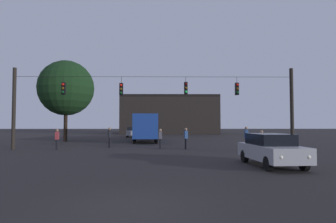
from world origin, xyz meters
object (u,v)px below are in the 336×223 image
at_px(city_bus, 145,125).
at_px(car_near_right, 271,149).
at_px(pedestrian_crossing_left, 262,140).
at_px(pedestrian_crossing_center, 160,138).
at_px(pedestrian_crossing_right, 186,137).
at_px(pedestrian_trailing, 57,138).
at_px(pedestrian_near_bus, 110,136).
at_px(tree_left_silhouette, 66,88).
at_px(pedestrian_far_side, 246,136).
at_px(car_far_left, 133,132).

height_order(city_bus, car_near_right, city_bus).
xyz_separation_m(pedestrian_crossing_left, pedestrian_crossing_center, (-6.90, 3.62, 0.02)).
distance_m(car_near_right, pedestrian_crossing_left, 5.99).
xyz_separation_m(pedestrian_crossing_right, pedestrian_trailing, (-9.97, -0.61, -0.04)).
relative_size(pedestrian_crossing_right, pedestrian_trailing, 1.04).
distance_m(pedestrian_crossing_right, pedestrian_near_bus, 6.44).
bearing_deg(pedestrian_near_bus, car_near_right, -47.62).
distance_m(car_near_right, tree_left_silhouette, 25.73).
distance_m(pedestrian_crossing_center, pedestrian_trailing, 7.98).
height_order(pedestrian_near_bus, pedestrian_far_side, pedestrian_far_side).
relative_size(car_far_left, pedestrian_crossing_right, 2.67).
height_order(pedestrian_crossing_center, tree_left_silhouette, tree_left_silhouette).
bearing_deg(tree_left_silhouette, pedestrian_crossing_center, -41.84).
xyz_separation_m(city_bus, pedestrian_crossing_center, (1.91, -10.35, -0.97)).
xyz_separation_m(car_near_right, pedestrian_crossing_left, (1.53, 5.79, 0.08)).
distance_m(car_near_right, car_far_left, 31.06).
relative_size(city_bus, pedestrian_trailing, 6.98).
bearing_deg(tree_left_silhouette, car_near_right, -49.66).
bearing_deg(city_bus, tree_left_silhouette, -176.44).
bearing_deg(car_far_left, city_bus, -75.68).
bearing_deg(pedestrian_crossing_center, tree_left_silhouette, 138.16).
bearing_deg(tree_left_silhouette, pedestrian_far_side, -31.17).
height_order(pedestrian_crossing_center, pedestrian_far_side, pedestrian_far_side).
xyz_separation_m(pedestrian_far_side, tree_left_silhouette, (-17.59, 10.64, 5.05)).
distance_m(city_bus, car_near_right, 21.08).
distance_m(car_far_left, pedestrian_near_bus, 18.92).
bearing_deg(pedestrian_crossing_left, pedestrian_far_side, 95.03).
distance_m(car_near_right, pedestrian_near_bus, 14.31).
xyz_separation_m(pedestrian_crossing_center, pedestrian_near_bus, (-4.27, 1.16, 0.06)).
xyz_separation_m(city_bus, pedestrian_crossing_right, (3.94, -10.50, -0.93)).
bearing_deg(pedestrian_crossing_right, car_near_right, -70.17).
relative_size(pedestrian_crossing_left, tree_left_silhouette, 0.17).
height_order(pedestrian_crossing_center, pedestrian_crossing_right, pedestrian_crossing_right).
distance_m(city_bus, pedestrian_crossing_center, 10.57).
xyz_separation_m(city_bus, car_near_right, (7.28, -19.76, -1.07)).
height_order(car_near_right, car_far_left, same).
bearing_deg(pedestrian_near_bus, tree_left_silhouette, 127.66).
distance_m(car_near_right, pedestrian_crossing_center, 10.84).
height_order(car_far_left, tree_left_silhouette, tree_left_silhouette).
distance_m(pedestrian_crossing_left, pedestrian_far_side, 2.79).
bearing_deg(pedestrian_far_side, pedestrian_trailing, 179.65).
xyz_separation_m(car_far_left, pedestrian_crossing_left, (11.29, -23.70, 0.08)).
height_order(city_bus, car_far_left, city_bus).
height_order(pedestrian_crossing_left, tree_left_silhouette, tree_left_silhouette).
bearing_deg(pedestrian_crossing_left, pedestrian_near_bus, 156.83).
xyz_separation_m(city_bus, car_far_left, (-2.48, 9.73, -1.07)).
xyz_separation_m(pedestrian_crossing_left, tree_left_silhouette, (-17.83, 13.41, 5.20)).
height_order(pedestrian_crossing_center, pedestrian_trailing, pedestrian_trailing).
relative_size(pedestrian_trailing, tree_left_silhouette, 0.17).
height_order(pedestrian_crossing_left, pedestrian_trailing, pedestrian_trailing).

